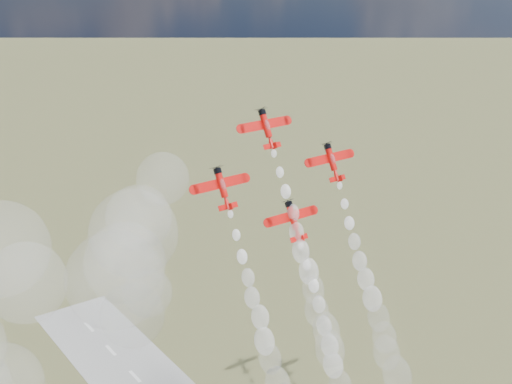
{
  "coord_description": "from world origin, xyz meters",
  "views": [
    {
      "loc": [
        -87.17,
        -105.48,
        147.29
      ],
      "look_at": [
        -8.4,
        5.36,
        96.42
      ],
      "focal_mm": 50.0,
      "sensor_mm": 36.0,
      "label": 1
    }
  ],
  "objects": [
    {
      "name": "plane_right",
      "position": [
        11.81,
        5.25,
        99.22
      ],
      "size": [
        12.09,
        6.31,
        7.92
      ],
      "rotation": [
        1.07,
        0.0,
        0.0
      ],
      "color": "red",
      "rests_on": "ground"
    },
    {
      "name": "smoke_trail_lead",
      "position": [
        -2.62,
        -8.47,
        74.02
      ],
      "size": [
        5.31,
        23.19,
        39.62
      ],
      "color": "white",
      "rests_on": "plane_lead"
    },
    {
      "name": "drifted_smoke_cloud",
      "position": [
        -46.9,
        24.08,
        75.59
      ],
      "size": [
        67.91,
        37.03,
        55.93
      ],
      "color": "white",
      "rests_on": "ground"
    },
    {
      "name": "smoke_trail_right",
      "position": [
        11.8,
        -13.33,
        65.14
      ],
      "size": [
        5.97,
        23.32,
        40.48
      ],
      "color": "white",
      "rests_on": "plane_right"
    },
    {
      "name": "plane_left",
      "position": [
        -16.62,
        5.25,
        99.22
      ],
      "size": [
        12.09,
        6.31,
        7.92
      ],
      "rotation": [
        1.07,
        0.0,
        0.0
      ],
      "color": "red",
      "rests_on": "ground"
    },
    {
      "name": "plane_slot",
      "position": [
        -2.4,
        0.5,
        90.48
      ],
      "size": [
        12.09,
        6.31,
        7.92
      ],
      "rotation": [
        1.07,
        0.0,
        0.0
      ],
      "color": "red",
      "rests_on": "ground"
    },
    {
      "name": "smoke_trail_left",
      "position": [
        -16.52,
        -13.17,
        65.31
      ],
      "size": [
        5.41,
        22.72,
        39.72
      ],
      "color": "white",
      "rests_on": "plane_left"
    },
    {
      "name": "plane_lead",
      "position": [
        -2.4,
        9.99,
        107.97
      ],
      "size": [
        12.09,
        6.31,
        7.92
      ],
      "rotation": [
        1.07,
        0.0,
        0.0
      ],
      "color": "red",
      "rests_on": "ground"
    }
  ]
}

